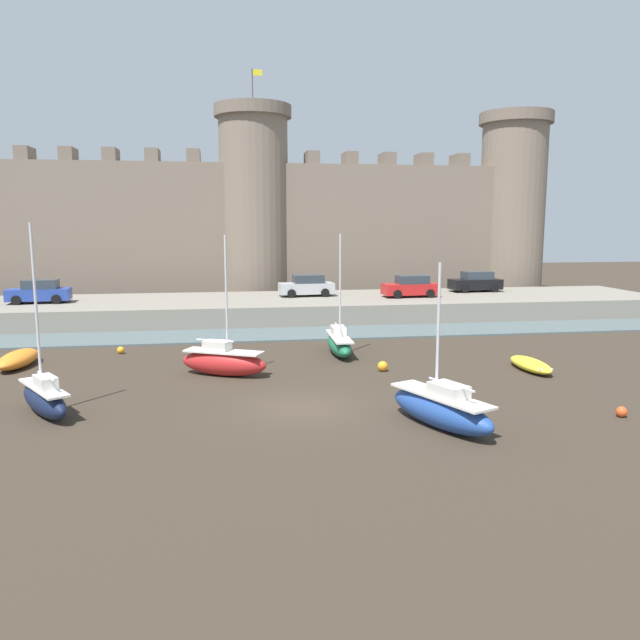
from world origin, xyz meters
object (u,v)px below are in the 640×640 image
Objects in this scene: sailboat_near_channel_right at (223,361)px; car_quay_centre_west at (39,292)px; mooring_buoy_near_shore at (622,412)px; sailboat_midflat_centre at (44,397)px; car_quay_centre_east at (307,286)px; mooring_buoy_off_centre at (121,350)px; rowboat_foreground_right at (18,359)px; car_quay_east at (411,287)px; sailboat_midflat_right at (339,343)px; rowboat_foreground_left at (531,364)px; mooring_buoy_near_channel at (383,366)px; sailboat_foreground_centre at (441,408)px; car_quay_west at (476,282)px.

car_quay_centre_west is at bearing 126.16° from sailboat_near_channel_right.
sailboat_midflat_centre is at bearing 170.48° from mooring_buoy_near_shore.
mooring_buoy_near_shore is 0.09× the size of car_quay_centre_east.
mooring_buoy_near_shore is at bearing -35.88° from mooring_buoy_off_centre.
car_quay_east is at bearing 29.42° from rowboat_foreground_right.
mooring_buoy_off_centre is at bearing -132.84° from car_quay_centre_east.
mooring_buoy_near_shore is at bearing -43.82° from car_quay_centre_west.
car_quay_centre_west is (-26.45, 0.50, 0.00)m from car_quay_east.
mooring_buoy_off_centre is (-5.42, 5.70, -0.49)m from sailboat_near_channel_right.
car_quay_east is at bearing 58.58° from sailboat_midflat_right.
rowboat_foreground_left is 0.53× the size of sailboat_midflat_right.
sailboat_near_channel_right reaches higher than sailboat_midflat_right.
sailboat_near_channel_right is at bearing 175.13° from rowboat_foreground_left.
mooring_buoy_near_channel reaches higher than mooring_buoy_off_centre.
car_quay_east is at bearing -12.67° from car_quay_centre_east.
car_quay_centre_east is (-8.08, 19.58, 1.91)m from rowboat_foreground_left.
mooring_buoy_near_shore is (-0.24, -7.24, -0.10)m from rowboat_foreground_left.
rowboat_foreground_left is at bearing -19.27° from mooring_buoy_off_centre.
car_quay_east and car_quay_centre_east have the same top height.
mooring_buoy_off_centre is at bearing 160.73° from rowboat_foreground_left.
car_quay_centre_west reaches higher than rowboat_foreground_left.
sailboat_foreground_centre is 32.50m from car_quay_centre_west.
sailboat_midflat_right is at bearing 2.13° from rowboat_foreground_right.
rowboat_foreground_left is 0.80× the size of car_quay_east.
sailboat_foreground_centre is at bearing -84.36° from sailboat_midflat_right.
mooring_buoy_off_centre is (-12.75, 14.25, -0.48)m from sailboat_foreground_centre.
car_quay_centre_west is (-19.85, 25.69, 1.54)m from sailboat_foreground_centre.
sailboat_near_channel_right reaches higher than car_quay_centre_west.
car_quay_centre_east is at bearing 61.39° from sailboat_midflat_centre.
sailboat_foreground_centre is at bearing -14.44° from sailboat_midflat_centre.
car_quay_centre_west is at bearing 121.83° from mooring_buoy_off_centre.
sailboat_midflat_right is 22.94m from car_quay_centre_west.
rowboat_foreground_right is 0.59× the size of sailboat_midflat_right.
mooring_buoy_near_channel is (17.25, -3.55, -0.17)m from rowboat_foreground_right.
car_quay_east is 1.00× the size of car_quay_west.
car_quay_centre_west is (-26.91, 18.37, 1.91)m from rowboat_foreground_left.
rowboat_foreground_left is at bearing -4.87° from sailboat_near_channel_right.
sailboat_foreground_centre is 19.13m from mooring_buoy_off_centre.
car_quay_east is at bearing 46.76° from sailboat_midflat_centre.
sailboat_midflat_centre is at bearing -74.62° from car_quay_centre_west.
car_quay_centre_east is (-13.92, -1.10, 0.00)m from car_quay_west.
car_quay_centre_west is at bearing 138.82° from mooring_buoy_near_channel.
sailboat_near_channel_right reaches higher than mooring_buoy_near_channel.
rowboat_foreground_left is 0.48× the size of sailboat_midflat_centre.
car_quay_centre_east is at bearing 3.69° from car_quay_centre_west.
sailboat_foreground_centre is 6.85m from mooring_buoy_near_shore.
sailboat_near_channel_right is at bearing -136.11° from car_quay_west.
rowboat_foreground_left is 7.03m from mooring_buoy_near_channel.
rowboat_foreground_left is 32.64m from car_quay_centre_west.
rowboat_foreground_right is at bearing -79.03° from car_quay_centre_west.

